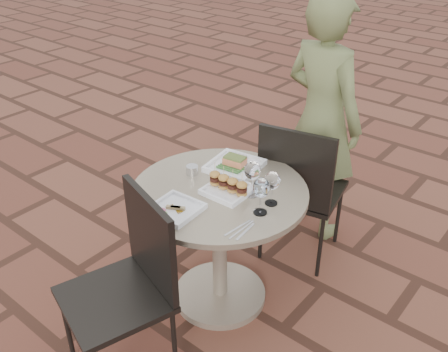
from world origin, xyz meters
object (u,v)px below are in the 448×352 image
Objects in this scene: diner at (322,120)px; plate_salmon at (235,165)px; chair_far at (299,184)px; plate_sliders at (228,186)px; chair_near at (132,275)px; plate_tuna at (175,209)px; cafe_table at (220,229)px.

plate_salmon is at bearing 93.74° from diner.
chair_far is 4.11× the size of plate_sliders.
plate_sliders is (0.08, 0.59, 0.21)m from chair_near.
chair_far is 0.88m from plate_tuna.
plate_tuna is at bearing 109.12° from chair_near.
plate_tuna is at bearing 98.77° from diner.
diner is 0.95m from plate_sliders.
chair_near is 0.36m from plate_tuna.
plate_tuna is (-0.17, -0.85, 0.19)m from chair_far.
diner is at bearing 104.98° from chair_near.
cafe_table is at bearing 100.06° from diner.
plate_tuna is (-0.07, -1.24, -0.05)m from diner.
chair_near is 0.59× the size of diner.
plate_sliders is at bearing 103.05° from diner.
plate_salmon is at bearing 94.26° from plate_tuna.
plate_tuna is at bearing 66.31° from chair_far.
chair_far is at bearing 58.69° from plate_salmon.
chair_far reaches higher than plate_tuna.
plate_salmon is at bearing 110.60° from chair_near.
cafe_table is at bearing 82.32° from plate_tuna.
diner is 6.86× the size of plate_tuna.
cafe_table is 1.01m from diner.
plate_sliders reaches higher than plate_salmon.
diner reaches higher than plate_tuna.
chair_far reaches higher than cafe_table.
diner is at bearing 88.02° from cafe_table.
cafe_table is 0.59m from chair_near.
diner is 7.00× the size of plate_sliders.
chair_near is at bearing -86.64° from plate_salmon.
plate_salmon is (-0.07, 0.22, 0.27)m from cafe_table.
cafe_table is 0.59m from chair_far.
cafe_table is 0.97× the size of chair_near.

